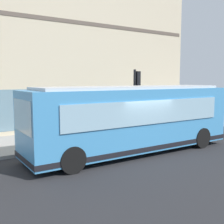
% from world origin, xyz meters
% --- Properties ---
extents(ground, '(120.00, 120.00, 0.00)m').
position_xyz_m(ground, '(0.00, 0.00, 0.00)').
color(ground, '#262628').
extents(sidewalk_curb, '(4.41, 40.00, 0.15)m').
position_xyz_m(sidewalk_curb, '(4.81, 0.00, 0.07)').
color(sidewalk_curb, '#9E9991').
rests_on(sidewalk_curb, ground).
extents(building_corner, '(7.67, 20.28, 12.76)m').
position_xyz_m(building_corner, '(10.82, 0.00, 6.37)').
color(building_corner, beige).
rests_on(building_corner, ground).
extents(city_bus_nearside, '(2.68, 10.06, 3.07)m').
position_xyz_m(city_bus_nearside, '(0.53, -0.11, 1.55)').
color(city_bus_nearside, '#3F8CC6').
rests_on(city_bus_nearside, ground).
extents(traffic_light_near_corner, '(0.32, 0.49, 3.79)m').
position_xyz_m(traffic_light_near_corner, '(3.13, -2.38, 2.79)').
color(traffic_light_near_corner, black).
rests_on(traffic_light_near_corner, sidewalk_curb).
extents(fire_hydrant, '(0.35, 0.35, 0.74)m').
position_xyz_m(fire_hydrant, '(3.52, -4.37, 0.51)').
color(fire_hydrant, gold).
rests_on(fire_hydrant, sidewalk_curb).
extents(pedestrian_near_building_entrance, '(0.32, 0.32, 1.75)m').
position_xyz_m(pedestrian_near_building_entrance, '(4.44, -1.91, 1.16)').
color(pedestrian_near_building_entrance, '#3359A5').
rests_on(pedestrian_near_building_entrance, sidewalk_curb).
extents(pedestrian_near_hydrant, '(0.32, 0.32, 1.70)m').
position_xyz_m(pedestrian_near_hydrant, '(4.77, 1.55, 1.13)').
color(pedestrian_near_hydrant, gold).
rests_on(pedestrian_near_hydrant, sidewalk_curb).
extents(newspaper_vending_box, '(0.44, 0.42, 0.90)m').
position_xyz_m(newspaper_vending_box, '(5.72, -5.12, 0.60)').
color(newspaper_vending_box, '#263F99').
rests_on(newspaper_vending_box, sidewalk_curb).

